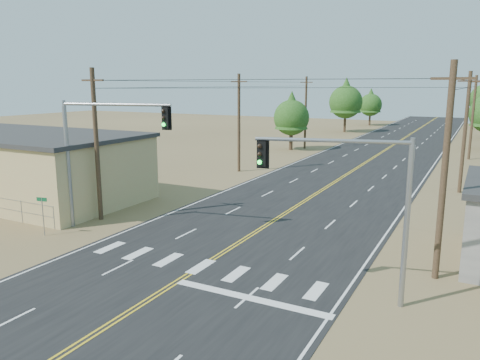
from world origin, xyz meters
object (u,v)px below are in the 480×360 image
Objects in this scene: street_sign at (43,210)px; signal_mast_right at (361,192)px; signal_mast_left at (96,143)px; building_left at (19,166)px.

signal_mast_right is at bearing -12.35° from street_sign.
signal_mast_left reaches higher than signal_mast_right.
signal_mast_right is 19.04m from street_sign.
signal_mast_right reaches higher than street_sign.
signal_mast_right is at bearing -20.86° from signal_mast_left.
signal_mast_left is at bearing 156.34° from signal_mast_right.
building_left is at bearing 151.59° from signal_mast_left.
building_left is 12.92m from signal_mast_left.
signal_mast_right is at bearing -12.18° from building_left.
building_left is at bearing 153.13° from signal_mast_right.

